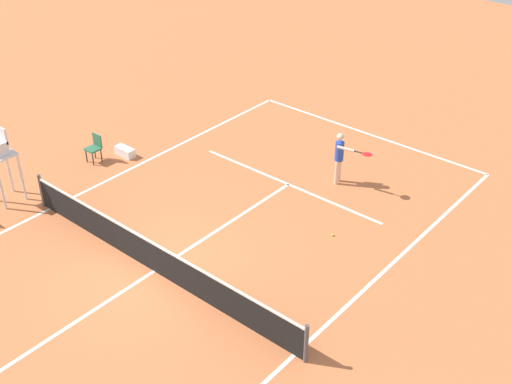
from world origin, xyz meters
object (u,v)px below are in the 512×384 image
at_px(player_serving, 341,154).
at_px(courtside_chair_mid, 95,147).
at_px(equipment_bag, 125,152).
at_px(umpire_chair, 0,154).
at_px(tennis_ball, 333,235).

xyz_separation_m(player_serving, courtside_chair_mid, (7.12, 4.10, -0.51)).
bearing_deg(equipment_bag, umpire_chair, 82.85).
height_order(tennis_ball, equipment_bag, equipment_bag).
xyz_separation_m(player_serving, umpire_chair, (7.17, 7.36, 0.56)).
distance_m(player_serving, courtside_chair_mid, 8.23).
relative_size(tennis_ball, umpire_chair, 0.03).
height_order(player_serving, umpire_chair, umpire_chair).
relative_size(tennis_ball, equipment_bag, 0.09).
xyz_separation_m(tennis_ball, umpire_chair, (8.69, 4.81, 1.57)).
xyz_separation_m(courtside_chair_mid, equipment_bag, (-0.47, -0.88, -0.38)).
height_order(tennis_ball, umpire_chair, umpire_chair).
bearing_deg(player_serving, equipment_bag, -73.88).
xyz_separation_m(umpire_chair, equipment_bag, (-0.52, -4.14, -1.46)).
bearing_deg(courtside_chair_mid, equipment_bag, -117.99).
distance_m(tennis_ball, courtside_chair_mid, 8.79).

